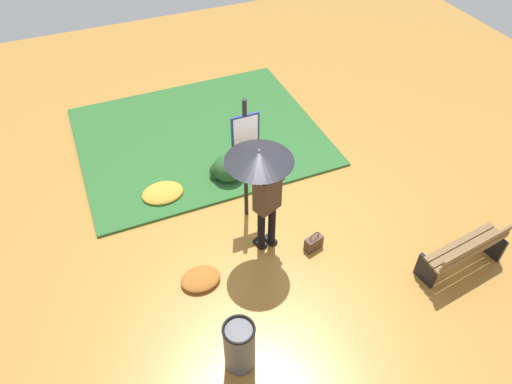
# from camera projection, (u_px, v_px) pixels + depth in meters

# --- Properties ---
(ground_plane) EXTENTS (18.00, 18.00, 0.00)m
(ground_plane) POSITION_uv_depth(u_px,v_px,m) (268.00, 231.00, 7.98)
(ground_plane) COLOR #B27A33
(grass_verge) EXTENTS (4.80, 4.00, 0.05)m
(grass_verge) POSITION_uv_depth(u_px,v_px,m) (199.00, 136.00, 9.84)
(grass_verge) COLOR #2D662D
(grass_verge) RESTS_ON ground_plane
(person_with_umbrella) EXTENTS (0.96, 0.96, 2.04)m
(person_with_umbrella) POSITION_uv_depth(u_px,v_px,m) (263.00, 175.00, 6.65)
(person_with_umbrella) COLOR black
(person_with_umbrella) RESTS_ON ground_plane
(info_sign_post) EXTENTS (0.44, 0.07, 2.30)m
(info_sign_post) POSITION_uv_depth(u_px,v_px,m) (245.00, 148.00, 7.27)
(info_sign_post) COLOR black
(info_sign_post) RESTS_ON ground_plane
(handbag) EXTENTS (0.33, 0.21, 0.37)m
(handbag) POSITION_uv_depth(u_px,v_px,m) (314.00, 243.00, 7.62)
(handbag) COLOR #4C3323
(handbag) RESTS_ON ground_plane
(park_bench) EXTENTS (1.40, 0.54, 0.75)m
(park_bench) POSITION_uv_depth(u_px,v_px,m) (466.00, 252.00, 7.13)
(park_bench) COLOR black
(park_bench) RESTS_ON ground_plane
(trash_bin) EXTENTS (0.42, 0.42, 0.83)m
(trash_bin) POSITION_uv_depth(u_px,v_px,m) (239.00, 346.00, 6.01)
(trash_bin) COLOR #4C4C51
(trash_bin) RESTS_ON ground_plane
(shrub_cluster) EXTENTS (0.62, 0.56, 0.51)m
(shrub_cluster) POSITION_uv_depth(u_px,v_px,m) (227.00, 169.00, 8.76)
(shrub_cluster) COLOR #285628
(shrub_cluster) RESTS_ON ground_plane
(leaf_pile_near_person) EXTENTS (0.60, 0.48, 0.13)m
(leaf_pile_near_person) POSITION_uv_depth(u_px,v_px,m) (201.00, 279.00, 7.19)
(leaf_pile_near_person) COLOR #A86023
(leaf_pile_near_person) RESTS_ON ground_plane
(leaf_pile_by_bench) EXTENTS (0.74, 0.59, 0.16)m
(leaf_pile_by_bench) POSITION_uv_depth(u_px,v_px,m) (163.00, 193.00, 8.52)
(leaf_pile_by_bench) COLOR gold
(leaf_pile_by_bench) RESTS_ON ground_plane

